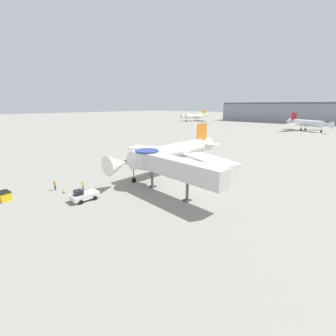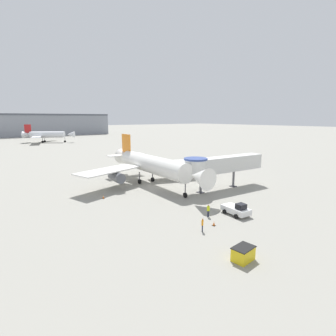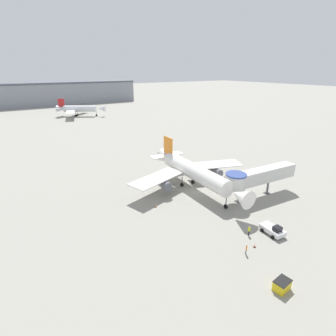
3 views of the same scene
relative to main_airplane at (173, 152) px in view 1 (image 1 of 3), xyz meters
name	(u,v)px [view 1 (image 1 of 3)]	position (x,y,z in m)	size (l,w,h in m)	color
ground_plane	(165,171)	(-0.81, -1.81, -4.05)	(800.00, 800.00, 0.00)	gray
main_airplane	(173,152)	(0.00, 0.00, 0.00)	(29.79, 29.87, 9.57)	white
jet_bridge	(169,166)	(8.11, -10.68, 0.66)	(17.81, 4.77, 6.39)	silver
pushback_tug_white	(84,195)	(0.16, -21.15, -3.29)	(2.60, 4.11, 1.81)	silver
service_container_yellow	(4,196)	(-8.91, -29.12, -3.37)	(2.31, 1.70, 1.36)	yellow
traffic_cone_apron_front	(64,191)	(-5.09, -21.86, -3.76)	(0.37, 0.37, 0.61)	black
traffic_cone_port_wing	(129,163)	(-11.51, -3.02, -3.75)	(0.38, 0.38, 0.64)	black
traffic_cone_starboard_wing	(212,183)	(11.42, -2.74, -3.67)	(0.48, 0.48, 0.79)	black
ground_crew_marshaller	(55,185)	(-7.46, -22.22, -3.09)	(0.37, 0.33, 1.66)	#1E2338
ground_crew_wing_walker	(83,185)	(-3.51, -19.32, -3.04)	(0.36, 0.23, 1.76)	#1E2338
background_jet_gold_tail	(195,116)	(-85.60, 133.72, 0.35)	(29.94, 31.57, 9.98)	white
background_jet_red_tail	(307,123)	(5.22, 109.64, 0.22)	(24.98, 26.04, 9.68)	silver
terminal_building	(310,113)	(-4.29, 173.19, 3.98)	(137.49, 25.18, 16.05)	gray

